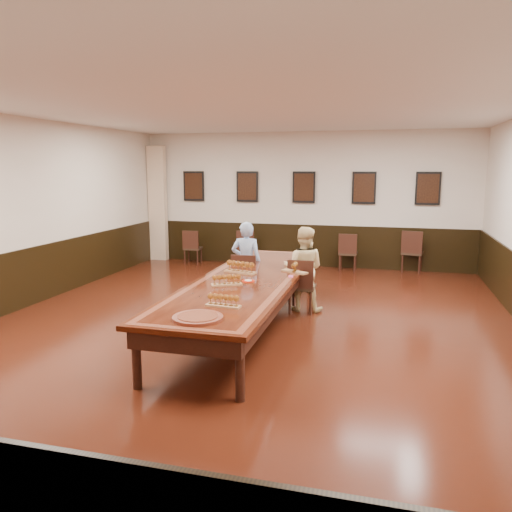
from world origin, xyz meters
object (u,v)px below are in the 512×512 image
(conference_table, at_px, (247,288))
(carved_platter, at_px, (198,318))
(spare_chair_a, at_px, (193,247))
(person_man, at_px, (246,263))
(chair_woman, at_px, (302,285))
(person_woman, at_px, (303,269))
(chair_man, at_px, (245,279))
(spare_chair_b, at_px, (246,248))
(spare_chair_d, at_px, (412,251))
(spare_chair_c, at_px, (348,252))

(conference_table, bearing_deg, carved_platter, -89.00)
(spare_chair_a, bearing_deg, person_man, 121.53)
(chair_woman, xyz_separation_m, person_woman, (0.00, 0.10, 0.25))
(chair_man, height_order, spare_chair_a, chair_man)
(spare_chair_b, height_order, conference_table, spare_chair_b)
(person_woman, xyz_separation_m, conference_table, (-0.64, -1.14, -0.09))
(spare_chair_b, height_order, person_woman, person_woman)
(spare_chair_d, relative_size, carved_platter, 1.67)
(spare_chair_b, bearing_deg, chair_man, 93.16)
(spare_chair_a, relative_size, person_man, 0.59)
(spare_chair_b, relative_size, spare_chair_d, 0.92)
(spare_chair_c, relative_size, conference_table, 0.18)
(spare_chair_d, xyz_separation_m, conference_table, (-2.54, -4.82, 0.13))
(spare_chair_c, distance_m, conference_table, 4.76)
(chair_woman, height_order, spare_chair_c, chair_woman)
(person_man, bearing_deg, spare_chair_a, -59.77)
(chair_man, bearing_deg, chair_woman, 163.53)
(chair_woman, relative_size, spare_chair_b, 1.01)
(person_woman, bearing_deg, spare_chair_c, -97.44)
(spare_chair_c, bearing_deg, spare_chair_a, 3.04)
(spare_chair_a, distance_m, spare_chair_c, 3.78)
(spare_chair_b, xyz_separation_m, person_man, (0.93, -3.18, 0.28))
(spare_chair_b, distance_m, spare_chair_c, 2.44)
(spare_chair_c, height_order, carved_platter, spare_chair_c)
(conference_table, bearing_deg, spare_chair_a, 120.87)
(chair_man, height_order, person_woman, person_woman)
(chair_man, distance_m, carved_platter, 3.35)
(person_man, bearing_deg, carved_platter, 91.46)
(spare_chair_a, xyz_separation_m, conference_table, (2.67, -4.46, 0.19))
(spare_chair_a, bearing_deg, carved_platter, 108.01)
(spare_chair_a, bearing_deg, chair_man, 120.82)
(spare_chair_a, height_order, spare_chair_d, spare_chair_d)
(spare_chair_d, height_order, person_man, person_man)
(person_man, bearing_deg, chair_woman, 158.62)
(chair_man, distance_m, spare_chair_c, 3.71)
(spare_chair_c, distance_m, person_woman, 3.53)
(spare_chair_d, xyz_separation_m, person_woman, (-1.89, -3.69, 0.22))
(spare_chair_a, bearing_deg, spare_chair_c, 178.10)
(person_woman, bearing_deg, chair_man, -5.37)
(spare_chair_a, distance_m, person_man, 3.88)
(spare_chair_c, distance_m, spare_chair_d, 1.44)
(spare_chair_a, relative_size, person_woman, 0.60)
(person_man, distance_m, person_woman, 1.06)
(person_man, relative_size, conference_table, 0.29)
(spare_chair_b, distance_m, person_man, 3.33)
(chair_man, bearing_deg, person_man, -90.00)
(person_woman, bearing_deg, chair_woman, 90.00)
(spare_chair_a, height_order, person_man, person_man)
(chair_woman, relative_size, carved_platter, 1.56)
(chair_woman, xyz_separation_m, person_man, (-1.04, 0.29, 0.27))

